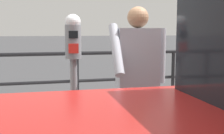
# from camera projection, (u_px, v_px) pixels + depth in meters

# --- Properties ---
(parking_meter) EXTENTS (0.15, 0.17, 1.53)m
(parking_meter) POSITION_uv_depth(u_px,v_px,m) (73.00, 62.00, 2.85)
(parking_meter) COLOR slate
(parking_meter) RESTS_ON sidewalk_curb
(pedestrian_at_meter) EXTENTS (0.62, 0.47, 1.62)m
(pedestrian_at_meter) POSITION_uv_depth(u_px,v_px,m) (138.00, 76.00, 3.05)
(pedestrian_at_meter) COLOR black
(pedestrian_at_meter) RESTS_ON sidewalk_curb
(background_railing) EXTENTS (24.06, 0.06, 1.04)m
(background_railing) POSITION_uv_depth(u_px,v_px,m) (77.00, 70.00, 4.82)
(background_railing) COLOR black
(background_railing) RESTS_ON sidewalk_curb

